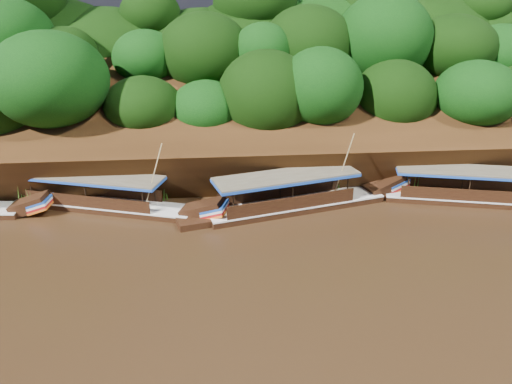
% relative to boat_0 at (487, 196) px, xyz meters
% --- Properties ---
extents(ground, '(160.00, 160.00, 0.00)m').
position_rel_boat_0_xyz_m(ground, '(-11.73, -7.10, -0.55)').
color(ground, black).
rests_on(ground, ground).
extents(riverbank, '(120.00, 30.06, 19.40)m').
position_rel_boat_0_xyz_m(riverbank, '(-11.74, 15.63, 1.34)').
color(riverbank, black).
rests_on(riverbank, ground).
extents(boat_0, '(15.05, 5.56, 6.23)m').
position_rel_boat_0_xyz_m(boat_0, '(0.00, 0.00, 0.00)').
color(boat_0, black).
rests_on(boat_0, ground).
extents(boat_1, '(15.11, 5.98, 5.93)m').
position_rel_boat_0_xyz_m(boat_1, '(-13.04, 0.41, 0.04)').
color(boat_1, black).
rests_on(boat_1, ground).
extents(boat_2, '(15.04, 6.55, 5.43)m').
position_rel_boat_0_xyz_m(boat_2, '(-26.36, 1.13, -0.01)').
color(boat_2, black).
rests_on(boat_2, ground).
extents(reeds, '(49.89, 2.47, 1.99)m').
position_rel_boat_0_xyz_m(reeds, '(-14.80, 2.44, 0.32)').
color(reeds, '#396E1B').
rests_on(reeds, ground).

